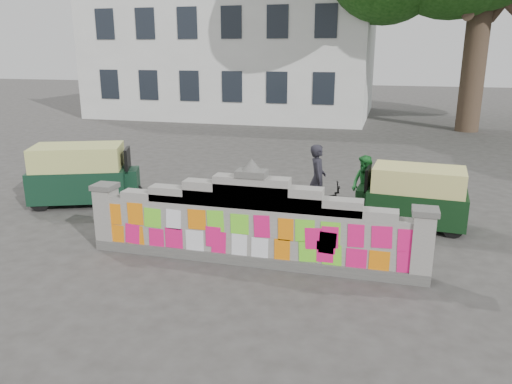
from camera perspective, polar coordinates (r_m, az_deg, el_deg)
ground at (r=9.54m, az=-0.46°, el=-8.06°), size 100.00×100.00×0.00m
parapet_wall at (r=9.25m, az=-0.48°, el=-3.83°), size 6.48×0.44×2.01m
building at (r=31.78m, az=-2.08°, el=16.23°), size 16.00×10.00×8.90m
cyclist_bike at (r=11.62m, az=6.95°, el=-1.24°), size 1.87×0.96×0.94m
cyclist_rider at (r=11.52m, az=7.00°, el=0.30°), size 0.49×0.64×1.59m
pedestrian at (r=12.23m, az=12.29°, el=0.68°), size 0.89×0.90×1.47m
rickshaw_left at (r=13.64m, az=-19.24°, el=2.00°), size 2.86×2.09×1.54m
rickshaw_right at (r=11.76m, az=17.60°, el=-0.43°), size 2.52×1.32×1.37m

